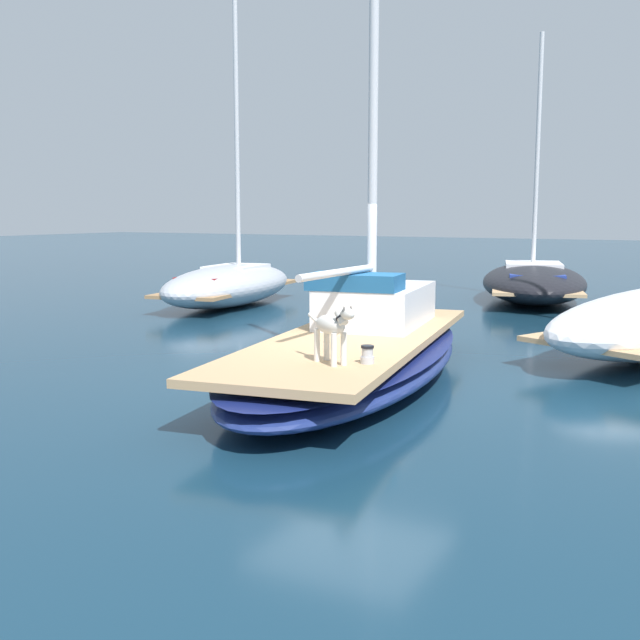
# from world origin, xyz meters

# --- Properties ---
(ground_plane) EXTENTS (120.00, 120.00, 0.00)m
(ground_plane) POSITION_xyz_m (0.00, 0.00, 0.00)
(ground_plane) COLOR #143347
(sailboat_main) EXTENTS (3.60, 7.54, 0.66)m
(sailboat_main) POSITION_xyz_m (0.00, 0.00, 0.34)
(sailboat_main) COLOR navy
(sailboat_main) RESTS_ON ground
(mast_main) EXTENTS (0.14, 2.27, 6.49)m
(mast_main) POSITION_xyz_m (-0.14, 0.73, 3.56)
(mast_main) COLOR silver
(mast_main) RESTS_ON sailboat_main
(cabin_house) EXTENTS (1.72, 2.41, 0.84)m
(cabin_house) POSITION_xyz_m (-0.18, 1.10, 1.01)
(cabin_house) COLOR silver
(cabin_house) RESTS_ON sailboat_main
(dog_white) EXTENTS (0.85, 0.55, 0.70)m
(dog_white) POSITION_xyz_m (0.65, -1.90, 1.08)
(dog_white) COLOR silver
(dog_white) RESTS_ON sailboat_main
(deck_winch) EXTENTS (0.16, 0.16, 0.21)m
(deck_winch) POSITION_xyz_m (0.99, -1.69, 0.76)
(deck_winch) COLOR #B7B7BC
(deck_winch) RESTS_ON sailboat_main
(moored_boat_far_astern) EXTENTS (4.25, 6.78, 7.12)m
(moored_boat_far_astern) POSITION_xyz_m (-0.03, 11.17, 0.54)
(moored_boat_far_astern) COLOR black
(moored_boat_far_astern) RESTS_ON ground
(moored_boat_port_side) EXTENTS (3.01, 5.96, 7.79)m
(moored_boat_port_side) POSITION_xyz_m (-6.67, 6.46, 0.56)
(moored_boat_port_side) COLOR #B2B7C1
(moored_boat_port_side) RESTS_ON ground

